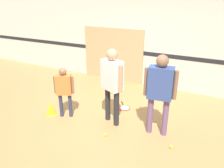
{
  "coord_description": "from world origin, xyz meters",
  "views": [
    {
      "loc": [
        2.19,
        -3.9,
        2.65
      ],
      "look_at": [
        0.21,
        -0.08,
        0.93
      ],
      "focal_mm": 35.0,
      "sensor_mm": 36.0,
      "label": 1
    }
  ],
  "objects_px": {
    "person_instructor": "(112,79)",
    "tennis_ball_stray_right": "(163,118)",
    "person_student_right": "(160,87)",
    "tennis_ball_near_instructor": "(106,135)",
    "person_student_left": "(64,87)",
    "tennis_ball_stray_left": "(171,147)",
    "training_cone": "(51,108)",
    "racket_spare_on_floor": "(124,107)",
    "tennis_ball_by_spare_racket": "(126,105)"
  },
  "relations": [
    {
      "from": "tennis_ball_near_instructor",
      "to": "tennis_ball_stray_right",
      "type": "distance_m",
      "value": 1.49
    },
    {
      "from": "racket_spare_on_floor",
      "to": "tennis_ball_by_spare_racket",
      "type": "height_order",
      "value": "tennis_ball_by_spare_racket"
    },
    {
      "from": "person_instructor",
      "to": "tennis_ball_by_spare_racket",
      "type": "bearing_deg",
      "value": 116.84
    },
    {
      "from": "tennis_ball_near_instructor",
      "to": "person_student_left",
      "type": "bearing_deg",
      "value": 167.34
    },
    {
      "from": "tennis_ball_stray_left",
      "to": "training_cone",
      "type": "relative_size",
      "value": 0.21
    },
    {
      "from": "racket_spare_on_floor",
      "to": "tennis_ball_stray_right",
      "type": "bearing_deg",
      "value": -131.2
    },
    {
      "from": "tennis_ball_near_instructor",
      "to": "tennis_ball_stray_right",
      "type": "relative_size",
      "value": 1.0
    },
    {
      "from": "tennis_ball_stray_left",
      "to": "tennis_ball_stray_right",
      "type": "xyz_separation_m",
      "value": [
        -0.42,
        0.97,
        0.0
      ]
    },
    {
      "from": "person_student_right",
      "to": "tennis_ball_by_spare_racket",
      "type": "height_order",
      "value": "person_student_right"
    },
    {
      "from": "racket_spare_on_floor",
      "to": "tennis_ball_near_instructor",
      "type": "bearing_deg",
      "value": 150.6
    },
    {
      "from": "tennis_ball_stray_left",
      "to": "training_cone",
      "type": "distance_m",
      "value": 2.9
    },
    {
      "from": "tennis_ball_by_spare_racket",
      "to": "person_student_left",
      "type": "bearing_deg",
      "value": -132.62
    },
    {
      "from": "person_instructor",
      "to": "training_cone",
      "type": "relative_size",
      "value": 5.29
    },
    {
      "from": "person_student_right",
      "to": "tennis_ball_near_instructor",
      "type": "relative_size",
      "value": 25.44
    },
    {
      "from": "tennis_ball_stray_right",
      "to": "training_cone",
      "type": "distance_m",
      "value": 2.69
    },
    {
      "from": "person_student_left",
      "to": "person_instructor",
      "type": "bearing_deg",
      "value": -12.17
    },
    {
      "from": "person_student_left",
      "to": "tennis_ball_stray_left",
      "type": "bearing_deg",
      "value": -27.35
    },
    {
      "from": "tennis_ball_stray_right",
      "to": "person_instructor",
      "type": "bearing_deg",
      "value": -146.84
    },
    {
      "from": "person_instructor",
      "to": "training_cone",
      "type": "bearing_deg",
      "value": -142.23
    },
    {
      "from": "tennis_ball_near_instructor",
      "to": "tennis_ball_stray_left",
      "type": "relative_size",
      "value": 1.0
    },
    {
      "from": "person_instructor",
      "to": "tennis_ball_stray_right",
      "type": "xyz_separation_m",
      "value": [
        1.01,
        0.66,
        -1.01
      ]
    },
    {
      "from": "person_student_left",
      "to": "racket_spare_on_floor",
      "type": "relative_size",
      "value": 2.39
    },
    {
      "from": "tennis_ball_stray_right",
      "to": "tennis_ball_near_instructor",
      "type": "bearing_deg",
      "value": -125.67
    },
    {
      "from": "tennis_ball_near_instructor",
      "to": "person_student_right",
      "type": "bearing_deg",
      "value": 33.57
    },
    {
      "from": "tennis_ball_by_spare_racket",
      "to": "person_student_right",
      "type": "bearing_deg",
      "value": -37.62
    },
    {
      "from": "person_instructor",
      "to": "racket_spare_on_floor",
      "type": "relative_size",
      "value": 3.34
    },
    {
      "from": "person_student_right",
      "to": "tennis_ball_stray_left",
      "type": "xyz_separation_m",
      "value": [
        0.4,
        -0.35,
        -1.01
      ]
    },
    {
      "from": "tennis_ball_near_instructor",
      "to": "tennis_ball_stray_left",
      "type": "height_order",
      "value": "same"
    },
    {
      "from": "person_instructor",
      "to": "tennis_ball_stray_right",
      "type": "distance_m",
      "value": 1.57
    },
    {
      "from": "tennis_ball_near_instructor",
      "to": "training_cone",
      "type": "height_order",
      "value": "training_cone"
    },
    {
      "from": "racket_spare_on_floor",
      "to": "tennis_ball_near_instructor",
      "type": "relative_size",
      "value": 7.66
    },
    {
      "from": "person_instructor",
      "to": "tennis_ball_stray_left",
      "type": "relative_size",
      "value": 25.55
    },
    {
      "from": "tennis_ball_by_spare_racket",
      "to": "training_cone",
      "type": "relative_size",
      "value": 0.21
    },
    {
      "from": "person_student_left",
      "to": "racket_spare_on_floor",
      "type": "height_order",
      "value": "person_student_left"
    },
    {
      "from": "person_student_left",
      "to": "training_cone",
      "type": "height_order",
      "value": "person_student_left"
    },
    {
      "from": "person_instructor",
      "to": "person_student_left",
      "type": "bearing_deg",
      "value": -141.76
    },
    {
      "from": "person_instructor",
      "to": "racket_spare_on_floor",
      "type": "bearing_deg",
      "value": 116.04
    },
    {
      "from": "racket_spare_on_floor",
      "to": "tennis_ball_stray_right",
      "type": "relative_size",
      "value": 7.66
    },
    {
      "from": "person_student_right",
      "to": "racket_spare_on_floor",
      "type": "relative_size",
      "value": 3.32
    },
    {
      "from": "person_student_right",
      "to": "tennis_ball_near_instructor",
      "type": "bearing_deg",
      "value": 25.89
    },
    {
      "from": "training_cone",
      "to": "tennis_ball_by_spare_racket",
      "type": "bearing_deg",
      "value": 40.33
    },
    {
      "from": "person_student_left",
      "to": "tennis_ball_stray_left",
      "type": "relative_size",
      "value": 18.27
    },
    {
      "from": "tennis_ball_stray_left",
      "to": "person_instructor",
      "type": "bearing_deg",
      "value": 167.41
    },
    {
      "from": "tennis_ball_near_instructor",
      "to": "training_cone",
      "type": "relative_size",
      "value": 0.21
    },
    {
      "from": "person_student_right",
      "to": "racket_spare_on_floor",
      "type": "xyz_separation_m",
      "value": [
        -1.05,
        0.7,
        -1.03
      ]
    },
    {
      "from": "person_student_right",
      "to": "tennis_ball_stray_right",
      "type": "relative_size",
      "value": 25.44
    },
    {
      "from": "person_student_left",
      "to": "tennis_ball_near_instructor",
      "type": "distance_m",
      "value": 1.44
    },
    {
      "from": "person_student_left",
      "to": "tennis_ball_by_spare_racket",
      "type": "bearing_deg",
      "value": 21.01
    },
    {
      "from": "person_instructor",
      "to": "person_student_left",
      "type": "xyz_separation_m",
      "value": [
        -1.09,
        -0.27,
        -0.3
      ]
    },
    {
      "from": "person_student_left",
      "to": "person_student_right",
      "type": "relative_size",
      "value": 0.72
    }
  ]
}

